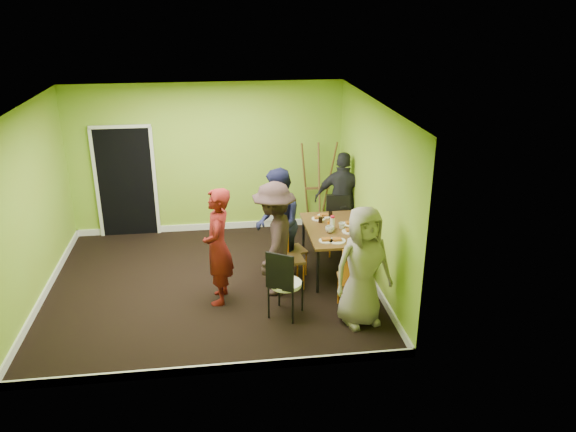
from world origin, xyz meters
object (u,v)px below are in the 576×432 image
object	(u,v)px
chair_back_end	(338,212)
person_left_far	(278,224)
easel	(318,186)
orange_bottle	(328,223)
chair_left_far	(289,246)
chair_left_near	(285,254)
person_back_end	(343,200)
person_standing	(218,246)
thermos	(332,224)
person_left_near	(274,239)
chair_front_end	(355,276)
blue_bottle	(355,230)
person_front_end	(363,267)
dining_table	(334,231)
chair_bentwood	(284,281)

from	to	relation	value
chair_back_end	person_left_far	xyz separation A→B (m)	(-1.15, -0.81, 0.17)
easel	orange_bottle	distance (m)	1.67
orange_bottle	person_left_far	xyz separation A→B (m)	(-0.84, -0.14, 0.09)
chair_left_far	chair_left_near	bearing A→B (deg)	-34.97
orange_bottle	person_back_end	xyz separation A→B (m)	(0.43, 0.83, 0.08)
orange_bottle	person_back_end	world-z (taller)	person_back_end
orange_bottle	person_standing	xyz separation A→B (m)	(-1.78, -0.85, 0.08)
thermos	person_left_near	xyz separation A→B (m)	(-0.98, -0.51, 0.02)
easel	person_left_near	size ratio (longest dim) A/B	1.00
chair_front_end	blue_bottle	bearing A→B (deg)	81.71
chair_front_end	person_front_end	xyz separation A→B (m)	(0.04, -0.23, 0.26)
chair_left_near	person_standing	bearing A→B (deg)	-80.99
chair_left_far	person_left_far	distance (m)	0.42
dining_table	chair_back_end	distance (m)	0.84
person_standing	chair_left_near	bearing A→B (deg)	112.42
orange_bottle	person_back_end	distance (m)	0.94
chair_bentwood	person_left_near	bearing A→B (deg)	123.74
orange_bottle	chair_back_end	bearing A→B (deg)	65.15
person_standing	person_back_end	distance (m)	2.78
chair_left_far	chair_front_end	world-z (taller)	chair_front_end
chair_front_end	person_left_far	size ratio (longest dim) A/B	0.59
easel	orange_bottle	bearing A→B (deg)	-94.40
chair_back_end	person_back_end	world-z (taller)	person_back_end
chair_left_far	chair_front_end	distance (m)	1.51
dining_table	person_left_near	size ratio (longest dim) A/B	0.86
chair_left_far	chair_bentwood	size ratio (longest dim) A/B	0.86
blue_bottle	person_front_end	xyz separation A→B (m)	(-0.20, -1.21, -0.01)
thermos	chair_front_end	bearing A→B (deg)	-87.35
blue_bottle	person_left_near	bearing A→B (deg)	-170.59
chair_left_far	easel	xyz separation A→B (m)	(0.79, 1.83, 0.36)
person_left_near	dining_table	bearing A→B (deg)	136.79
chair_left_far	blue_bottle	bearing A→B (deg)	54.08
dining_table	person_standing	size ratio (longest dim) A/B	0.86
easel	person_front_end	world-z (taller)	easel
chair_bentwood	dining_table	bearing A→B (deg)	83.70
chair_left_far	person_left_near	distance (m)	0.71
person_left_near	person_front_end	xyz separation A→B (m)	(1.08, -1.00, -0.02)
orange_bottle	person_standing	size ratio (longest dim) A/B	0.04
chair_left_far	person_left_far	size ratio (longest dim) A/B	0.50
chair_bentwood	orange_bottle	distance (m)	1.72
orange_bottle	person_left_near	xyz separation A→B (m)	(-0.95, -0.70, 0.08)
thermos	person_back_end	xyz separation A→B (m)	(0.41, 1.02, 0.01)
chair_bentwood	person_standing	bearing A→B (deg)	176.38
person_front_end	chair_front_end	bearing A→B (deg)	86.01
person_left_far	orange_bottle	bearing A→B (deg)	97.93
thermos	person_front_end	bearing A→B (deg)	-86.28
chair_left_near	person_standing	xyz separation A→B (m)	(-1.00, -0.29, 0.32)
chair_front_end	chair_bentwood	xyz separation A→B (m)	(-1.00, 0.02, -0.02)
chair_front_end	person_standing	size ratio (longest dim) A/B	0.60
dining_table	person_left_far	size ratio (longest dim) A/B	0.85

